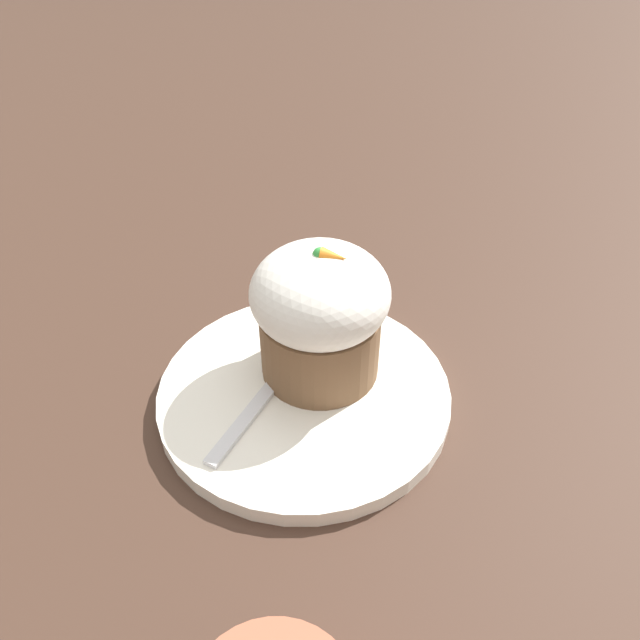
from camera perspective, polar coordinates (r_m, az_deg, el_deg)
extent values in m
plane|color=#3D281E|center=(0.47, -1.44, -7.27)|extent=(4.00, 4.00, 0.00)
cylinder|color=white|center=(0.47, -1.46, -6.72)|extent=(0.22, 0.22, 0.01)
cylinder|color=brown|center=(0.46, 0.00, -2.01)|extent=(0.09, 0.09, 0.05)
ellipsoid|color=white|center=(0.43, 0.00, 2.46)|extent=(0.10, 0.10, 0.07)
cone|color=orange|center=(0.41, 1.30, 5.80)|extent=(0.02, 0.01, 0.01)
sphere|color=green|center=(0.41, -0.01, 6.02)|extent=(0.01, 0.01, 0.01)
cube|color=silver|center=(0.44, -6.78, -8.98)|extent=(0.03, 0.09, 0.00)
ellipsoid|color=silver|center=(0.47, -3.15, -4.35)|extent=(0.04, 0.04, 0.01)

